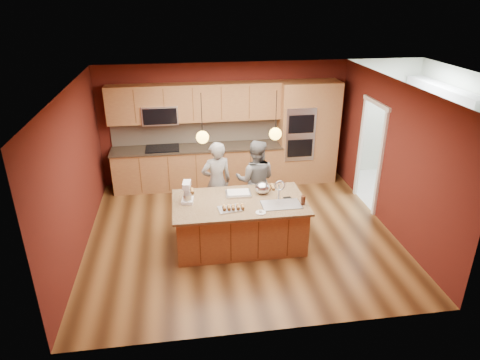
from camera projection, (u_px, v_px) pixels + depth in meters
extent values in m
plane|color=#412712|center=(241.00, 233.00, 7.90)|extent=(5.50, 5.50, 0.00)
plane|color=white|center=(241.00, 87.00, 6.79)|extent=(5.50, 5.50, 0.00)
plane|color=#521912|center=(225.00, 124.00, 9.60)|extent=(5.50, 0.00, 5.50)
plane|color=#521912|center=(272.00, 244.00, 5.09)|extent=(5.50, 0.00, 5.50)
plane|color=#521912|center=(75.00, 174.00, 6.98)|extent=(0.00, 5.00, 5.00)
plane|color=#521912|center=(391.00, 157.00, 7.71)|extent=(0.00, 5.00, 5.00)
cube|color=#995A3A|center=(198.00, 167.00, 9.61)|extent=(3.70, 0.60, 0.90)
cube|color=#2E261B|center=(197.00, 148.00, 9.41)|extent=(3.74, 0.64, 0.04)
cube|color=#C8B498|center=(196.00, 131.00, 9.56)|extent=(3.70, 0.03, 0.56)
cube|color=#995A3A|center=(195.00, 102.00, 9.13)|extent=(3.70, 0.36, 0.80)
cube|color=black|center=(163.00, 148.00, 9.29)|extent=(0.72, 0.52, 0.03)
cube|color=silver|center=(160.00, 114.00, 9.10)|extent=(0.76, 0.40, 0.40)
cube|color=#995A3A|center=(297.00, 133.00, 9.63)|extent=(0.80, 0.60, 2.30)
cube|color=silver|center=(300.00, 135.00, 9.33)|extent=(0.66, 0.04, 1.20)
cube|color=#995A3A|center=(324.00, 132.00, 9.71)|extent=(0.50, 0.60, 2.30)
plane|color=beige|center=(396.00, 192.00, 9.47)|extent=(2.60, 2.60, 0.00)
plane|color=beige|center=(445.00, 132.00, 9.03)|extent=(0.00, 2.70, 2.70)
cube|color=silver|center=(442.00, 105.00, 8.76)|extent=(0.35, 2.40, 0.75)
cylinder|color=black|center=(202.00, 115.00, 6.54)|extent=(0.01, 0.01, 0.70)
sphere|color=gold|center=(202.00, 137.00, 6.68)|extent=(0.20, 0.20, 0.20)
cylinder|color=black|center=(276.00, 113.00, 6.70)|extent=(0.01, 0.01, 0.70)
sphere|color=gold|center=(275.00, 134.00, 6.84)|extent=(0.20, 0.20, 0.20)
cube|color=#995A3A|center=(239.00, 224.00, 7.42)|extent=(2.15, 1.17, 0.79)
cube|color=tan|center=(239.00, 202.00, 7.25)|extent=(2.25, 1.27, 0.04)
cube|color=silver|center=(281.00, 209.00, 7.16)|extent=(0.65, 0.38, 0.18)
imported|color=black|center=(217.00, 183.00, 8.01)|extent=(0.66, 0.51, 1.60)
imported|color=slate|center=(256.00, 180.00, 8.11)|extent=(0.90, 0.78, 1.60)
cube|color=white|center=(188.00, 200.00, 7.21)|extent=(0.22, 0.27, 0.06)
cube|color=white|center=(187.00, 190.00, 7.24)|extent=(0.10, 0.09, 0.25)
cube|color=white|center=(187.00, 185.00, 7.11)|extent=(0.16, 0.26, 0.09)
cylinder|color=silver|center=(187.00, 198.00, 7.15)|extent=(0.14, 0.14, 0.13)
cube|color=silver|center=(238.00, 194.00, 7.48)|extent=(0.45, 0.34, 0.03)
cube|color=white|center=(238.00, 193.00, 7.47)|extent=(0.39, 0.28, 0.02)
cube|color=silver|center=(230.00, 209.00, 6.97)|extent=(0.40, 0.31, 0.02)
ellipsoid|color=silver|center=(262.00, 188.00, 7.49)|extent=(0.26, 0.26, 0.22)
cylinder|color=silver|center=(261.00, 212.00, 6.87)|extent=(0.17, 0.17, 0.01)
cylinder|color=#3E1E12|center=(303.00, 200.00, 7.11)|extent=(0.08, 0.08, 0.15)
cube|color=black|center=(287.00, 198.00, 7.35)|extent=(0.14, 0.09, 0.01)
cube|color=white|center=(431.00, 174.00, 9.02)|extent=(0.74, 0.76, 1.10)
cube|color=white|center=(415.00, 166.00, 9.64)|extent=(0.67, 0.69, 0.93)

